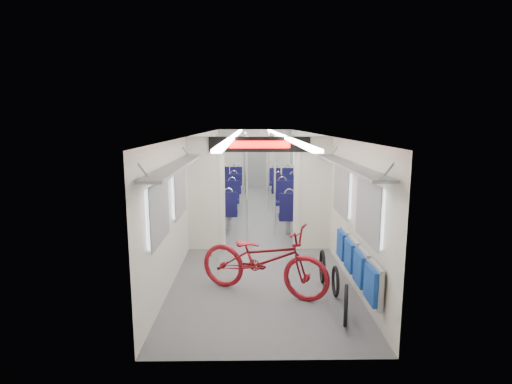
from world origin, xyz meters
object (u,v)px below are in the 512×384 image
bike_hoop_c (322,268)px  seat_bay_far_right (283,184)px  seat_bay_far_left (228,183)px  stanchion_far_right (269,172)px  bicycle (263,259)px  bike_hoop_b (335,283)px  stanchion_far_left (246,171)px  stanchion_near_right (275,187)px  seat_bay_near_left (222,202)px  flip_bench (356,262)px  bike_hoop_a (346,307)px  seat_bay_near_right (295,204)px  stanchion_near_left (247,190)px

bike_hoop_c → seat_bay_far_right: (-0.05, 7.20, 0.28)m
seat_bay_far_left → stanchion_far_right: 2.29m
bike_hoop_c → bicycle: bearing=-157.4°
seat_bay_far_left → seat_bay_far_right: (1.87, 0.01, -0.02)m
bike_hoop_b → seat_bay_far_left: size_ratio=0.22×
stanchion_far_left → stanchion_far_right: bearing=-17.6°
bike_hoop_b → seat_bay_far_right: seat_bay_far_right is taller
seat_bay_far_left → stanchion_far_right: bearing=-54.2°
stanchion_near_right → stanchion_far_left: size_ratio=1.00×
seat_bay_near_left → flip_bench: bearing=-64.1°
bike_hoop_a → seat_bay_near_right: 5.12m
stanchion_near_right → stanchion_far_right: same height
stanchion_near_left → bike_hoop_c: bearing=-60.8°
bike_hoop_c → seat_bay_near_right: size_ratio=0.26×
flip_bench → stanchion_near_left: size_ratio=0.92×
bike_hoop_b → stanchion_far_right: size_ratio=0.20×
seat_bay_near_left → seat_bay_far_right: size_ratio=1.00×
bicycle → bike_hoop_c: size_ratio=3.78×
bicycle → seat_bay_near_left: 4.57m
bike_hoop_c → seat_bay_near_left: seat_bay_near_left is taller
stanchion_near_right → stanchion_far_left: same height
bike_hoop_a → bike_hoop_b: bearing=86.5°
stanchion_far_right → bike_hoop_a: bearing=-84.3°
seat_bay_near_right → stanchion_far_left: stanchion_far_left is taller
bicycle → stanchion_near_right: 3.11m
bicycle → seat_bay_far_left: 7.66m
bicycle → seat_bay_near_left: bearing=35.5°
bike_hoop_c → seat_bay_far_left: (-1.92, 7.20, 0.30)m
bike_hoop_a → bike_hoop_c: bearing=92.1°
flip_bench → seat_bay_far_left: bearing=106.3°
seat_bay_near_left → stanchion_far_left: bearing=68.4°
bike_hoop_c → seat_bay_far_left: bearing=104.9°
bike_hoop_a → seat_bay_near_left: 5.81m
bike_hoop_c → stanchion_far_left: bearing=103.1°
bike_hoop_b → seat_bay_near_right: seat_bay_near_right is taller
flip_bench → bike_hoop_a: flip_bench is taller
bicycle → seat_bay_near_right: bearing=10.9°
stanchion_near_left → seat_bay_far_right: bearing=76.6°
bike_hoop_a → stanchion_near_left: (-1.29, 3.61, 0.90)m
bike_hoop_b → stanchion_near_right: stanchion_near_right is taller
seat_bay_near_right → seat_bay_far_right: 3.49m
bike_hoop_b → stanchion_far_left: size_ratio=0.20×
seat_bay_far_right → stanchion_far_right: size_ratio=0.84×
flip_bench → seat_bay_far_left: seat_bay_far_left is taller
flip_bench → bike_hoop_c: (-0.37, 0.64, -0.33)m
bicycle → seat_bay_near_right: (0.92, 4.12, 0.01)m
bicycle → stanchion_near_left: (-0.26, 2.62, 0.61)m
bike_hoop_c → bike_hoop_a: bearing=-87.9°
stanchion_far_right → seat_bay_far_right: bearing=72.2°
bike_hoop_b → seat_bay_near_left: (-2.02, 4.59, 0.32)m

